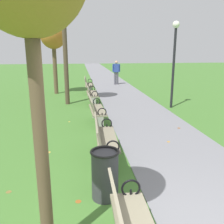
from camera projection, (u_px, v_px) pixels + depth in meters
paved_walkway at (106, 79)px, 20.24m from camera, size 2.53×44.00×0.02m
park_bench_2 at (104, 138)px, 5.41m from camera, size 0.53×1.62×0.90m
park_bench_3 at (96, 110)px, 7.95m from camera, size 0.52×1.61×0.90m
park_bench_4 at (91, 94)px, 10.82m from camera, size 0.49×1.61×0.90m
park_bench_5 at (88, 85)px, 13.48m from camera, size 0.53×1.62×0.90m
tree_2 at (63, 2)px, 9.91m from camera, size 1.26×1.26×5.14m
tree_3 at (53, 35)px, 12.78m from camera, size 1.40×1.40×3.95m
pedestrian_walking at (116, 71)px, 16.69m from camera, size 0.53×0.23×1.62m
trash_bin at (105, 174)px, 3.98m from camera, size 0.48×0.48×0.84m
lamp_post at (174, 52)px, 9.75m from camera, size 0.28×0.28×3.48m
scattered_leaves at (113, 164)px, 5.22m from camera, size 4.44×9.24×0.02m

